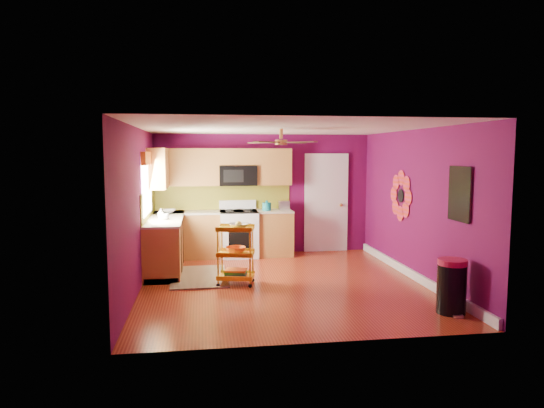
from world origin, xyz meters
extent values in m
plane|color=maroon|center=(0.00, 0.00, 0.00)|extent=(5.00, 5.00, 0.00)
cube|color=#5C0A42|center=(0.00, 2.50, 1.25)|extent=(4.50, 0.04, 2.50)
cube|color=#5C0A42|center=(0.00, -2.50, 1.25)|extent=(4.50, 0.04, 2.50)
cube|color=#5C0A42|center=(-2.25, 0.00, 1.25)|extent=(0.04, 5.00, 2.50)
cube|color=#5C0A42|center=(2.25, 0.00, 1.25)|extent=(0.04, 5.00, 2.50)
cube|color=silver|center=(0.00, 0.00, 2.50)|extent=(4.50, 5.00, 0.04)
cube|color=white|center=(2.22, 0.00, 0.07)|extent=(0.05, 4.90, 0.14)
cube|color=#935D28|center=(-1.95, 1.35, 0.45)|extent=(0.60, 2.30, 0.90)
cube|color=#935D28|center=(-0.85, 2.20, 0.45)|extent=(2.80, 0.60, 0.90)
cube|color=beige|center=(-1.95, 1.35, 0.92)|extent=(0.63, 2.30, 0.04)
cube|color=beige|center=(-0.85, 2.20, 0.92)|extent=(2.80, 0.63, 0.04)
cube|color=black|center=(-1.95, 1.35, 0.05)|extent=(0.54, 2.30, 0.10)
cube|color=black|center=(-0.85, 2.20, 0.05)|extent=(2.80, 0.54, 0.10)
cube|color=white|center=(-0.55, 2.17, 0.46)|extent=(0.76, 0.66, 0.92)
cube|color=black|center=(-0.55, 2.17, 0.93)|extent=(0.76, 0.62, 0.03)
cube|color=white|center=(-0.55, 2.45, 1.04)|extent=(0.76, 0.06, 0.18)
cube|color=black|center=(-0.55, 1.84, 0.45)|extent=(0.45, 0.02, 0.55)
cube|color=#935D28|center=(-1.59, 2.33, 1.83)|extent=(1.32, 0.33, 0.75)
cube|color=#935D28|center=(0.19, 2.33, 1.83)|extent=(0.72, 0.33, 0.75)
cube|color=#935D28|center=(-0.55, 2.33, 2.03)|extent=(0.76, 0.33, 0.34)
cube|color=#935D28|center=(-2.08, 1.85, 1.83)|extent=(0.33, 1.30, 0.75)
cube|color=black|center=(-0.55, 2.30, 1.65)|extent=(0.76, 0.38, 0.40)
cube|color=olive|center=(-0.85, 2.49, 1.20)|extent=(2.80, 0.01, 0.51)
cube|color=olive|center=(-2.24, 1.35, 1.20)|extent=(0.01, 2.30, 0.51)
cube|color=white|center=(-2.23, 1.05, 1.55)|extent=(0.03, 1.20, 1.00)
cube|color=orange|center=(-2.20, 1.05, 2.02)|extent=(0.08, 1.35, 0.22)
cube|color=white|center=(1.35, 2.48, 1.02)|extent=(0.85, 0.04, 2.05)
cube|color=white|center=(1.35, 2.46, 1.02)|extent=(0.95, 0.02, 2.15)
sphere|color=#BF8C3F|center=(1.67, 2.42, 1.00)|extent=(0.07, 0.07, 0.07)
cylinder|color=black|center=(2.23, 0.60, 1.35)|extent=(0.01, 0.24, 0.24)
cube|color=teal|center=(2.23, -1.40, 1.55)|extent=(0.03, 0.52, 0.72)
cube|color=black|center=(2.21, -1.40, 1.55)|extent=(0.01, 0.56, 0.76)
cylinder|color=#BF8C3F|center=(0.00, 0.20, 2.42)|extent=(0.06, 0.06, 0.16)
cylinder|color=#BF8C3F|center=(0.00, 0.20, 2.28)|extent=(0.20, 0.20, 0.08)
cube|color=#4C2D19|center=(0.27, 0.47, 2.28)|extent=(0.47, 0.47, 0.01)
cube|color=#4C2D19|center=(-0.27, 0.47, 2.28)|extent=(0.47, 0.47, 0.01)
cube|color=#4C2D19|center=(-0.27, -0.07, 2.28)|extent=(0.47, 0.47, 0.01)
cube|color=#4C2D19|center=(0.27, -0.07, 2.28)|extent=(0.47, 0.47, 0.01)
cube|color=#312010|center=(-1.34, 0.60, 0.01)|extent=(0.96, 1.54, 0.02)
cylinder|color=yellow|center=(-1.05, -0.06, 0.48)|extent=(0.02, 0.02, 0.88)
cylinder|color=yellow|center=(-0.55, -0.18, 0.48)|extent=(0.02, 0.02, 0.88)
cylinder|color=yellow|center=(-0.97, 0.28, 0.48)|extent=(0.02, 0.02, 0.88)
cylinder|color=yellow|center=(-0.47, 0.17, 0.48)|extent=(0.02, 0.02, 0.88)
sphere|color=black|center=(-1.05, -0.06, 0.03)|extent=(0.06, 0.06, 0.06)
sphere|color=black|center=(-0.55, -0.18, 0.03)|extent=(0.06, 0.06, 0.06)
sphere|color=black|center=(-0.97, 0.28, 0.03)|extent=(0.06, 0.06, 0.06)
sphere|color=black|center=(-0.47, 0.17, 0.03)|extent=(0.06, 0.06, 0.06)
cube|color=yellow|center=(-0.76, 0.05, 0.90)|extent=(0.65, 0.53, 0.03)
cube|color=yellow|center=(-0.76, 0.05, 0.50)|extent=(0.65, 0.53, 0.03)
cube|color=yellow|center=(-0.76, 0.05, 0.12)|extent=(0.65, 0.53, 0.03)
imported|color=beige|center=(-0.71, 0.04, 0.96)|extent=(0.38, 0.38, 0.08)
sphere|color=yellow|center=(-0.71, 0.04, 0.98)|extent=(0.10, 0.10, 0.10)
imported|color=orange|center=(-0.76, 0.05, 0.56)|extent=(0.39, 0.39, 0.10)
cube|color=navy|center=(-0.76, 0.05, 0.16)|extent=(0.38, 0.32, 0.04)
cube|color=#267233|center=(-0.76, 0.05, 0.20)|extent=(0.38, 0.32, 0.04)
cube|color=orange|center=(-0.76, 0.05, 0.23)|extent=(0.38, 0.32, 0.03)
cylinder|color=black|center=(1.96, -1.75, 0.32)|extent=(0.45, 0.45, 0.65)
cylinder|color=#AE183D|center=(1.96, -1.75, 0.68)|extent=(0.38, 0.38, 0.08)
cube|color=beige|center=(1.96, -1.94, 0.02)|extent=(0.14, 0.09, 0.03)
cylinder|color=#117986|center=(0.03, 2.17, 1.02)|extent=(0.18, 0.18, 0.16)
sphere|color=#117986|center=(0.03, 2.17, 1.12)|extent=(0.06, 0.06, 0.06)
cube|color=beige|center=(0.40, 2.26, 1.03)|extent=(0.22, 0.15, 0.18)
imported|color=#EA3F72|center=(-2.02, 1.16, 1.03)|extent=(0.08, 0.08, 0.18)
imported|color=white|center=(-2.02, 1.34, 1.02)|extent=(0.13, 0.13, 0.16)
imported|color=white|center=(-1.93, 2.06, 0.97)|extent=(0.27, 0.27, 0.07)
imported|color=white|center=(-1.93, 1.05, 0.99)|extent=(0.13, 0.13, 0.10)
camera|label=1|loc=(-1.27, -7.58, 2.11)|focal=32.00mm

